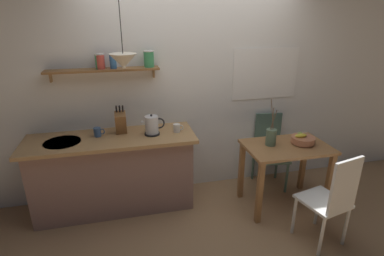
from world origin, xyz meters
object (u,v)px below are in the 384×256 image
dining_table (286,157)px  coffee_mug_spare (177,128)px  fruit_bowl (303,139)px  dining_chair_near (332,198)px  coffee_mug_by_sink (98,132)px  electric_kettle (152,125)px  pendant_lamp (123,61)px  dining_chair_far (269,148)px  knife_block (121,122)px  twig_vase (271,137)px

dining_table → coffee_mug_spare: 1.29m
fruit_bowl → coffee_mug_spare: 1.44m
dining_chair_near → coffee_mug_by_sink: coffee_mug_by_sink is taller
electric_kettle → pendant_lamp: 0.77m
dining_chair_near → dining_chair_far: dining_chair_near is taller
coffee_mug_spare → fruit_bowl: bearing=-14.4°
pendant_lamp → dining_chair_far: bearing=7.3°
fruit_bowl → pendant_lamp: bearing=172.1°
knife_block → coffee_mug_by_sink: knife_block is taller
twig_vase → knife_block: twig_vase is taller
dining_chair_near → electric_kettle: (-1.55, 1.08, 0.47)m
pendant_lamp → fruit_bowl: bearing=-7.9°
dining_chair_far → fruit_bowl: (0.14, -0.50, 0.31)m
dining_chair_far → pendant_lamp: pendant_lamp is taller
dining_chair_near → knife_block: knife_block is taller
dining_chair_near → pendant_lamp: pendant_lamp is taller
dining_chair_near → fruit_bowl: dining_chair_near is taller
dining_table → dining_chair_far: size_ratio=1.00×
dining_table → fruit_bowl: (0.19, 0.01, 0.20)m
dining_table → pendant_lamp: pendant_lamp is taller
dining_table → pendant_lamp: 2.07m
dining_table → twig_vase: twig_vase is taller
twig_vase → pendant_lamp: pendant_lamp is taller
dining_chair_near → dining_chair_far: size_ratio=1.04×
fruit_bowl → dining_chair_near: bearing=-98.9°
twig_vase → knife_block: 1.69m
dining_chair_far → pendant_lamp: (-1.79, -0.23, 1.22)m
dining_table → electric_kettle: bearing=166.4°
coffee_mug_by_sink → fruit_bowl: bearing=-10.8°
twig_vase → coffee_mug_by_sink: 1.92m
knife_block → fruit_bowl: bearing=-12.8°
fruit_bowl → electric_kettle: (-1.67, 0.35, 0.19)m
dining_table → electric_kettle: electric_kettle is taller
twig_vase → coffee_mug_spare: 1.06m
dining_table → coffee_mug_spare: size_ratio=7.92×
twig_vase → electric_kettle: 1.34m
fruit_bowl → knife_block: size_ratio=0.79×
fruit_bowl → twig_vase: (-0.37, 0.05, 0.05)m
dining_table → dining_chair_near: size_ratio=0.96×
dining_chair_near → twig_vase: bearing=108.0°
dining_table → fruit_bowl: bearing=2.9°
dining_table → dining_chair_near: 0.74m
twig_vase → knife_block: size_ratio=1.63×
coffee_mug_spare → pendant_lamp: size_ratio=0.18×
dining_chair_near → twig_vase: 0.89m
dining_chair_near → coffee_mug_spare: coffee_mug_spare is taller
knife_block → coffee_mug_by_sink: (-0.25, -0.03, -0.08)m
dining_chair_near → twig_vase: size_ratio=1.82×
fruit_bowl → coffee_mug_by_sink: size_ratio=2.19×
dining_chair_near → knife_block: size_ratio=2.97×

